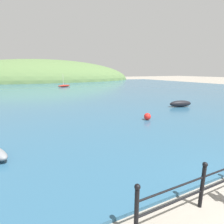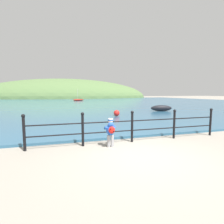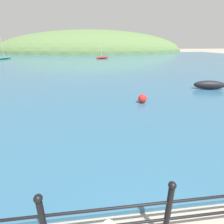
{
  "view_description": "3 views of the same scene",
  "coord_description": "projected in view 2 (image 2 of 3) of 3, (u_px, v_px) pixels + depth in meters",
  "views": [
    {
      "loc": [
        -5.15,
        -0.88,
        3.26
      ],
      "look_at": [
        -1.48,
        6.79,
        1.28
      ],
      "focal_mm": 28.0,
      "sensor_mm": 36.0,
      "label": 1
    },
    {
      "loc": [
        -2.33,
        -4.58,
        1.86
      ],
      "look_at": [
        0.34,
        4.43,
        0.85
      ],
      "focal_mm": 28.0,
      "sensor_mm": 36.0,
      "label": 2
    },
    {
      "loc": [
        -0.84,
        -0.34,
        3.07
      ],
      "look_at": [
        -0.11,
        5.57,
        0.72
      ],
      "focal_mm": 28.0,
      "sensor_mm": 36.0,
      "label": 3
    }
  ],
  "objects": [
    {
      "name": "far_hillside",
      "position": [
        66.0,
        98.0,
        69.53
      ],
      "size": [
        65.96,
        36.28,
        14.94
      ],
      "color": "#567542",
      "rests_on": "ground"
    },
    {
      "name": "water",
      "position": [
        72.0,
        102.0,
        35.72
      ],
      "size": [
        80.0,
        60.0,
        0.1
      ],
      "primitive_type": "cube",
      "color": "#2D5B7A",
      "rests_on": "ground"
    },
    {
      "name": "mooring_buoy",
      "position": [
        117.0,
        113.0,
        13.59
      ],
      "size": [
        0.46,
        0.46,
        0.46
      ],
      "primitive_type": "sphere",
      "color": "red",
      "rests_on": "water"
    },
    {
      "name": "boat_far_right",
      "position": [
        161.0,
        108.0,
        17.33
      ],
      "size": [
        2.19,
        1.13,
        0.59
      ],
      "color": "black",
      "rests_on": "water"
    },
    {
      "name": "child_in_coat",
      "position": [
        111.0,
        130.0,
        6.01
      ],
      "size": [
        0.39,
        0.54,
        1.0
      ],
      "color": "#99999E",
      "rests_on": "ground"
    },
    {
      "name": "ground_plane",
      "position": [
        143.0,
        156.0,
        5.22
      ],
      "size": [
        200.0,
        200.0,
        0.0
      ],
      "primitive_type": "plane",
      "color": "gray"
    },
    {
      "name": "boat_twin_mast",
      "position": [
        78.0,
        100.0,
        41.06
      ],
      "size": [
        3.01,
        2.07,
        2.69
      ],
      "color": "maroon",
      "rests_on": "water"
    },
    {
      "name": "iron_railing",
      "position": [
        132.0,
        125.0,
        6.66
      ],
      "size": [
        7.63,
        0.12,
        1.21
      ],
      "color": "black",
      "rests_on": "ground"
    }
  ]
}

